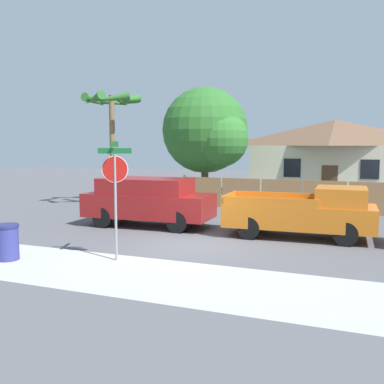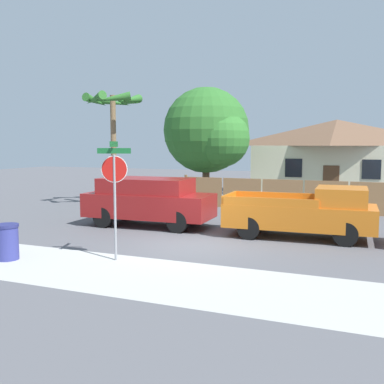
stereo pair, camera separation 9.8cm
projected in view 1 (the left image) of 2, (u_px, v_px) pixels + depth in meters
name	position (u px, v px, depth m)	size (l,w,h in m)	color
ground_plane	(193.00, 245.00, 14.36)	(80.00, 80.00, 0.00)	#56565B
sidewalk_strip	(138.00, 275.00, 11.04)	(36.00, 3.20, 0.01)	#B2B2AD
wooden_fence	(325.00, 197.00, 21.07)	(14.39, 0.12, 1.62)	#997047
house	(334.00, 156.00, 28.48)	(10.35, 6.07, 4.77)	beige
oak_tree	(208.00, 132.00, 24.74)	(4.98, 4.74, 6.37)	brown
palm_tree	(112.00, 110.00, 22.81)	(2.84, 3.05, 5.79)	brown
red_suv	(148.00, 200.00, 17.60)	(5.08, 2.25, 1.90)	maroon
orange_pickup	(305.00, 213.00, 15.37)	(5.10, 2.20, 1.79)	orange
stop_sign	(115.00, 180.00, 12.25)	(0.89, 0.80, 3.29)	gray
trash_bin	(7.00, 242.00, 12.46)	(0.65, 0.65, 1.00)	navy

